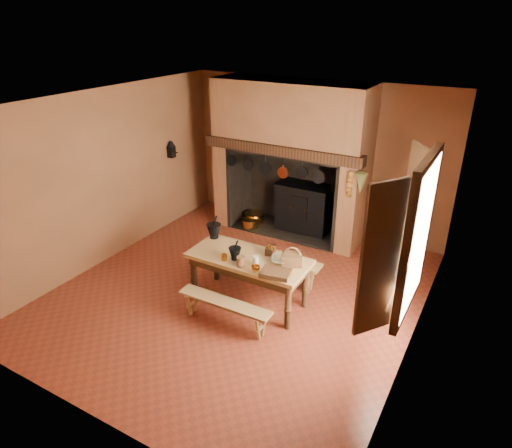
{
  "coord_description": "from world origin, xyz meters",
  "views": [
    {
      "loc": [
        3.09,
        -4.93,
        3.83
      ],
      "look_at": [
        0.12,
        0.3,
        1.03
      ],
      "focal_mm": 32.0,
      "sensor_mm": 36.0,
      "label": 1
    }
  ],
  "objects_px": {
    "iron_range": "(304,207)",
    "coffee_grinder": "(270,250)",
    "work_table": "(249,264)",
    "mixing_bowl": "(282,260)",
    "bench_front": "(225,307)",
    "wicker_basket": "(292,259)"
  },
  "relations": [
    {
      "from": "iron_range",
      "to": "coffee_grinder",
      "type": "height_order",
      "value": "iron_range"
    },
    {
      "from": "work_table",
      "to": "mixing_bowl",
      "type": "bearing_deg",
      "value": 11.6
    },
    {
      "from": "iron_range",
      "to": "mixing_bowl",
      "type": "height_order",
      "value": "iron_range"
    },
    {
      "from": "bench_front",
      "to": "mixing_bowl",
      "type": "height_order",
      "value": "mixing_bowl"
    },
    {
      "from": "iron_range",
      "to": "wicker_basket",
      "type": "xyz_separation_m",
      "value": [
        0.91,
        -2.49,
        0.34
      ]
    },
    {
      "from": "work_table",
      "to": "mixing_bowl",
      "type": "distance_m",
      "value": 0.51
    },
    {
      "from": "mixing_bowl",
      "to": "iron_range",
      "type": "bearing_deg",
      "value": 107.23
    },
    {
      "from": "iron_range",
      "to": "work_table",
      "type": "distance_m",
      "value": 2.61
    },
    {
      "from": "wicker_basket",
      "to": "bench_front",
      "type": "bearing_deg",
      "value": -153.25
    },
    {
      "from": "coffee_grinder",
      "to": "wicker_basket",
      "type": "xyz_separation_m",
      "value": [
        0.39,
        -0.1,
        0.02
      ]
    },
    {
      "from": "wicker_basket",
      "to": "iron_range",
      "type": "bearing_deg",
      "value": 86.6
    },
    {
      "from": "bench_front",
      "to": "wicker_basket",
      "type": "distance_m",
      "value": 1.1
    },
    {
      "from": "work_table",
      "to": "wicker_basket",
      "type": "distance_m",
      "value": 0.65
    },
    {
      "from": "iron_range",
      "to": "bench_front",
      "type": "bearing_deg",
      "value": -84.73
    },
    {
      "from": "work_table",
      "to": "wicker_basket",
      "type": "relative_size",
      "value": 5.05
    },
    {
      "from": "work_table",
      "to": "coffee_grinder",
      "type": "relative_size",
      "value": 9.59
    },
    {
      "from": "iron_range",
      "to": "work_table",
      "type": "height_order",
      "value": "iron_range"
    },
    {
      "from": "bench_front",
      "to": "iron_range",
      "type": "bearing_deg",
      "value": 95.27
    },
    {
      "from": "coffee_grinder",
      "to": "work_table",
      "type": "bearing_deg",
      "value": -153.08
    },
    {
      "from": "bench_front",
      "to": "mixing_bowl",
      "type": "xyz_separation_m",
      "value": [
        0.48,
        0.73,
        0.49
      ]
    },
    {
      "from": "coffee_grinder",
      "to": "mixing_bowl",
      "type": "relative_size",
      "value": 0.58
    },
    {
      "from": "work_table",
      "to": "wicker_basket",
      "type": "xyz_separation_m",
      "value": [
        0.61,
        0.1,
        0.2
      ]
    }
  ]
}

